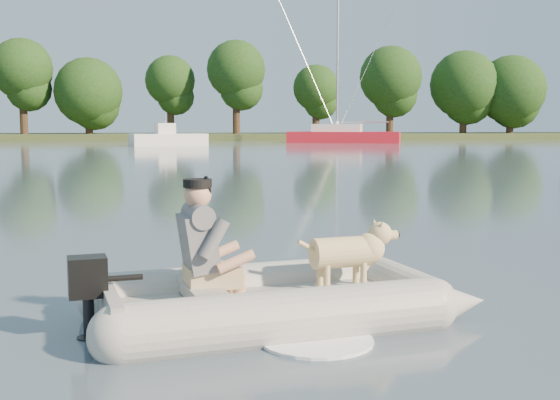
{
  "coord_description": "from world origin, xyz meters",
  "views": [
    {
      "loc": [
        -0.57,
        -5.72,
        1.65
      ],
      "look_at": [
        0.45,
        2.33,
        0.75
      ],
      "focal_mm": 45.0,
      "sensor_mm": 36.0,
      "label": 1
    }
  ],
  "objects": [
    {
      "name": "water",
      "position": [
        0.0,
        0.0,
        0.0
      ],
      "size": [
        160.0,
        160.0,
        0.0
      ],
      "primitive_type": "plane",
      "color": "slate",
      "rests_on": "ground"
    },
    {
      "name": "shore_bank",
      "position": [
        0.0,
        62.0,
        0.25
      ],
      "size": [
        160.0,
        12.0,
        0.7
      ],
      "primitive_type": "cube",
      "color": "#47512D",
      "rests_on": "water"
    },
    {
      "name": "treeline",
      "position": [
        5.75,
        61.07,
        5.3
      ],
      "size": [
        84.66,
        7.35,
        9.27
      ],
      "color": "#332316",
      "rests_on": "shore_bank"
    },
    {
      "name": "dinghy",
      "position": [
        0.14,
        -0.02,
        0.55
      ],
      "size": [
        4.98,
        4.03,
        1.29
      ],
      "primitive_type": null,
      "rotation": [
        0.0,
        0.0,
        0.21
      ],
      "color": "#999994",
      "rests_on": "water"
    },
    {
      "name": "man",
      "position": [
        -0.5,
        -0.1,
        0.72
      ],
      "size": [
        0.78,
        0.7,
        1.0
      ],
      "primitive_type": null,
      "rotation": [
        0.0,
        0.0,
        0.21
      ],
      "color": "slate",
      "rests_on": "dinghy"
    },
    {
      "name": "dog",
      "position": [
        0.72,
        0.15,
        0.48
      ],
      "size": [
        0.91,
        0.48,
        0.58
      ],
      "primitive_type": null,
      "rotation": [
        0.0,
        0.0,
        0.21
      ],
      "color": "tan",
      "rests_on": "dinghy"
    },
    {
      "name": "outboard_motor",
      "position": [
        -1.37,
        -0.33,
        0.29
      ],
      "size": [
        0.43,
        0.34,
        0.73
      ],
      "primitive_type": null,
      "rotation": [
        0.0,
        0.0,
        0.21
      ],
      "color": "black",
      "rests_on": "dinghy"
    },
    {
      "name": "motorboat",
      "position": [
        -2.15,
        45.03,
        1.07
      ],
      "size": [
        5.95,
        3.71,
        2.35
      ],
      "primitive_type": null,
      "rotation": [
        0.0,
        0.0,
        0.3
      ],
      "color": "white",
      "rests_on": "water"
    },
    {
      "name": "sailboat",
      "position": [
        11.75,
        50.6,
        0.55
      ],
      "size": [
        9.44,
        5.57,
        12.44
      ],
      "rotation": [
        0.0,
        0.0,
        -0.34
      ],
      "color": "red",
      "rests_on": "water"
    }
  ]
}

